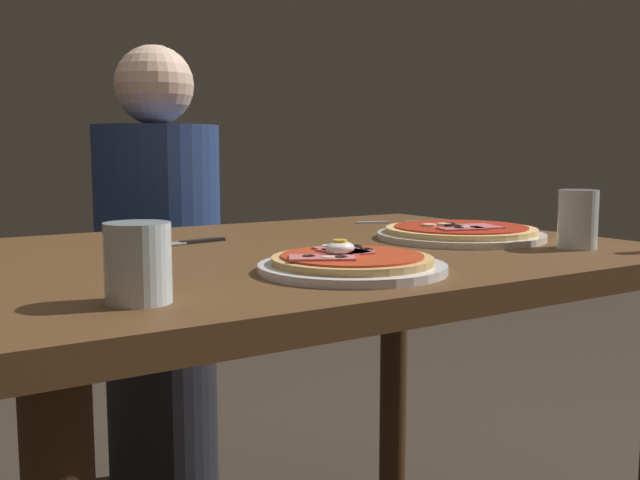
{
  "coord_description": "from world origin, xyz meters",
  "views": [
    {
      "loc": [
        -0.67,
        -1.1,
        0.92
      ],
      "look_at": [
        -0.04,
        -0.13,
        0.78
      ],
      "focal_mm": 41.89,
      "sensor_mm": 36.0,
      "label": 1
    }
  ],
  "objects_px": {
    "dining_table": "(302,313)",
    "diner_person": "(160,287)",
    "water_glass_far": "(578,223)",
    "pizza_foreground": "(351,264)",
    "water_glass_near": "(138,268)",
    "pizza_across_left": "(461,233)",
    "fork": "(385,222)",
    "knife": "(184,243)"
  },
  "relations": [
    {
      "from": "water_glass_near",
      "to": "diner_person",
      "type": "bearing_deg",
      "value": 68.16
    },
    {
      "from": "water_glass_near",
      "to": "diner_person",
      "type": "xyz_separation_m",
      "value": [
        0.41,
        1.03,
        -0.23
      ]
    },
    {
      "from": "pizza_across_left",
      "to": "pizza_foreground",
      "type": "bearing_deg",
      "value": -153.49
    },
    {
      "from": "dining_table",
      "to": "diner_person",
      "type": "xyz_separation_m",
      "value": [
        0.02,
        0.74,
        -0.07
      ]
    },
    {
      "from": "pizza_foreground",
      "to": "pizza_across_left",
      "type": "xyz_separation_m",
      "value": [
        0.4,
        0.2,
        -0.0
      ]
    },
    {
      "from": "dining_table",
      "to": "pizza_foreground",
      "type": "distance_m",
      "value": 0.3
    },
    {
      "from": "water_glass_near",
      "to": "diner_person",
      "type": "distance_m",
      "value": 1.14
    },
    {
      "from": "dining_table",
      "to": "fork",
      "type": "relative_size",
      "value": 7.5
    },
    {
      "from": "fork",
      "to": "water_glass_far",
      "type": "bearing_deg",
      "value": -88.32
    },
    {
      "from": "water_glass_far",
      "to": "fork",
      "type": "distance_m",
      "value": 0.52
    },
    {
      "from": "pizza_foreground",
      "to": "knife",
      "type": "xyz_separation_m",
      "value": [
        -0.08,
        0.41,
        -0.01
      ]
    },
    {
      "from": "pizza_foreground",
      "to": "pizza_across_left",
      "type": "relative_size",
      "value": 0.83
    },
    {
      "from": "fork",
      "to": "dining_table",
      "type": "bearing_deg",
      "value": -146.38
    },
    {
      "from": "pizza_across_left",
      "to": "water_glass_near",
      "type": "relative_size",
      "value": 3.51
    },
    {
      "from": "pizza_across_left",
      "to": "fork",
      "type": "bearing_deg",
      "value": 79.19
    },
    {
      "from": "water_glass_far",
      "to": "diner_person",
      "type": "xyz_separation_m",
      "value": [
        -0.38,
        1.0,
        -0.23
      ]
    },
    {
      "from": "knife",
      "to": "diner_person",
      "type": "relative_size",
      "value": 0.17
    },
    {
      "from": "pizza_foreground",
      "to": "diner_person",
      "type": "bearing_deg",
      "value": 84.67
    },
    {
      "from": "diner_person",
      "to": "water_glass_near",
      "type": "bearing_deg",
      "value": 68.16
    },
    {
      "from": "pizza_foreground",
      "to": "water_glass_far",
      "type": "distance_m",
      "value": 0.47
    },
    {
      "from": "dining_table",
      "to": "water_glass_far",
      "type": "height_order",
      "value": "water_glass_far"
    },
    {
      "from": "pizza_across_left",
      "to": "diner_person",
      "type": "distance_m",
      "value": 0.88
    },
    {
      "from": "dining_table",
      "to": "knife",
      "type": "bearing_deg",
      "value": 134.61
    },
    {
      "from": "water_glass_far",
      "to": "dining_table",
      "type": "bearing_deg",
      "value": 146.0
    },
    {
      "from": "fork",
      "to": "knife",
      "type": "distance_m",
      "value": 0.54
    },
    {
      "from": "water_glass_far",
      "to": "pizza_foreground",
      "type": "bearing_deg",
      "value": 178.78
    },
    {
      "from": "fork",
      "to": "pizza_across_left",
      "type": "bearing_deg",
      "value": -100.81
    },
    {
      "from": "dining_table",
      "to": "knife",
      "type": "height_order",
      "value": "knife"
    },
    {
      "from": "water_glass_far",
      "to": "diner_person",
      "type": "bearing_deg",
      "value": 110.68
    },
    {
      "from": "pizza_across_left",
      "to": "water_glass_far",
      "type": "xyz_separation_m",
      "value": [
        0.07,
        -0.21,
        0.03
      ]
    },
    {
      "from": "water_glass_near",
      "to": "diner_person",
      "type": "relative_size",
      "value": 0.08
    },
    {
      "from": "dining_table",
      "to": "water_glass_near",
      "type": "bearing_deg",
      "value": -143.25
    },
    {
      "from": "dining_table",
      "to": "pizza_across_left",
      "type": "bearing_deg",
      "value": -10.47
    },
    {
      "from": "water_glass_far",
      "to": "knife",
      "type": "relative_size",
      "value": 0.52
    },
    {
      "from": "dining_table",
      "to": "diner_person",
      "type": "relative_size",
      "value": 0.97
    },
    {
      "from": "knife",
      "to": "diner_person",
      "type": "bearing_deg",
      "value": 73.68
    },
    {
      "from": "water_glass_near",
      "to": "fork",
      "type": "distance_m",
      "value": 0.95
    },
    {
      "from": "knife",
      "to": "diner_person",
      "type": "height_order",
      "value": "diner_person"
    },
    {
      "from": "dining_table",
      "to": "diner_person",
      "type": "bearing_deg",
      "value": 88.65
    },
    {
      "from": "fork",
      "to": "diner_person",
      "type": "xyz_separation_m",
      "value": [
        -0.36,
        0.48,
        -0.19
      ]
    },
    {
      "from": "dining_table",
      "to": "water_glass_far",
      "type": "xyz_separation_m",
      "value": [
        0.4,
        -0.27,
        0.16
      ]
    },
    {
      "from": "pizza_foreground",
      "to": "diner_person",
      "type": "distance_m",
      "value": 1.02
    }
  ]
}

